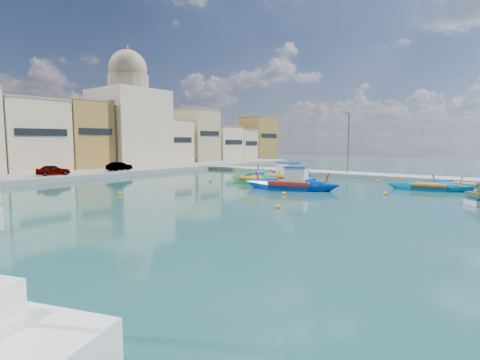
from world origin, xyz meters
TOP-DOWN VIEW (x-y plane):
  - ground at (0.00, 0.00)m, footprint 160.00×160.00m
  - east_quay at (18.00, 0.00)m, footprint 4.00×70.00m
  - north_quay at (0.00, 32.00)m, footprint 80.00×8.00m
  - north_townhouses at (6.68, 39.36)m, footprint 83.20×7.87m
  - church_block at (10.00, 40.00)m, footprint 10.00×10.00m
  - quay_street_lamp at (17.44, 6.00)m, footprint 1.18×0.16m
  - luzzu_turquoise_cabin at (8.49, 9.71)m, footprint 5.01×10.50m
  - luzzu_blue_cabin at (2.46, 5.32)m, footprint 4.42×9.55m
  - luzzu_cyan_mid at (12.16, 12.52)m, footprint 3.09×8.69m
  - luzzu_green at (4.26, 10.44)m, footprint 3.62×8.72m
  - luzzu_blue_south at (12.16, -7.34)m, footprint 3.50×8.01m
  - luzzu_cyan_south at (9.73, -4.73)m, footprint 3.31×7.46m
  - mooring_buoys at (1.99, 5.80)m, footprint 23.43×18.63m

SIDE VIEW (x-z plane):
  - ground at x=0.00m, z-range 0.00..0.00m
  - mooring_buoys at x=1.99m, z-range -0.10..0.26m
  - luzzu_blue_south at x=12.16m, z-range -0.89..1.36m
  - luzzu_cyan_south at x=9.73m, z-range -0.89..1.37m
  - east_quay at x=18.00m, z-range 0.00..0.50m
  - luzzu_cyan_mid at x=12.16m, z-range -0.99..1.52m
  - luzzu_green at x=4.26m, z-range -1.05..1.62m
  - north_quay at x=0.00m, z-range 0.00..0.60m
  - luzzu_turquoise_cabin at x=8.49m, z-range -1.25..2.05m
  - luzzu_blue_cabin at x=2.46m, z-range -1.24..2.04m
  - quay_street_lamp at x=17.44m, z-range 0.34..8.34m
  - north_townhouses at x=6.68m, z-range -0.10..10.09m
  - church_block at x=10.00m, z-range -1.14..17.96m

